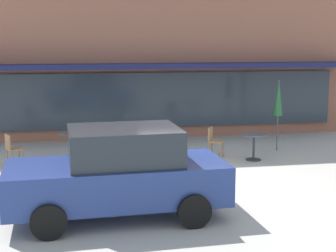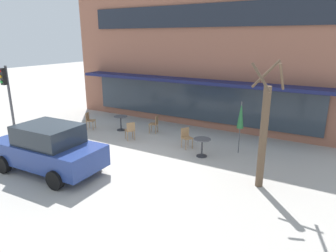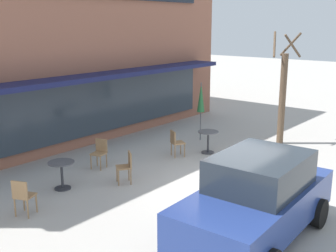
{
  "view_description": "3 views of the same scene",
  "coord_description": "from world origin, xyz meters",
  "px_view_note": "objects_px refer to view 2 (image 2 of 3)",
  "views": [
    {
      "loc": [
        -2.78,
        -11.58,
        3.43
      ],
      "look_at": [
        -0.12,
        2.97,
        0.93
      ],
      "focal_mm": 55.0,
      "sensor_mm": 36.0,
      "label": 1
    },
    {
      "loc": [
        6.8,
        -8.42,
        4.67
      ],
      "look_at": [
        0.5,
        2.36,
        0.99
      ],
      "focal_mm": 32.0,
      "sensor_mm": 36.0,
      "label": 2
    },
    {
      "loc": [
        -9.3,
        -5.59,
        4.35
      ],
      "look_at": [
        0.36,
        2.37,
        1.27
      ],
      "focal_mm": 45.0,
      "sensor_mm": 36.0,
      "label": 3
    }
  ],
  "objects_px": {
    "cafe_chair_2": "(155,123)",
    "cafe_chair_3": "(186,136)",
    "parked_sedan": "(48,148)",
    "traffic_light_pole": "(7,89)",
    "street_tree": "(264,133)",
    "cafe_table_streetside": "(202,145)",
    "cafe_table_near_wall": "(121,121)",
    "patio_umbrella_green_folded": "(241,116)",
    "cafe_chair_1": "(130,129)",
    "cafe_chair_0": "(89,119)"
  },
  "relations": [
    {
      "from": "cafe_chair_3",
      "to": "parked_sedan",
      "type": "bearing_deg",
      "value": -124.4
    },
    {
      "from": "cafe_table_near_wall",
      "to": "street_tree",
      "type": "height_order",
      "value": "street_tree"
    },
    {
      "from": "traffic_light_pole",
      "to": "cafe_table_streetside",
      "type": "bearing_deg",
      "value": 12.2
    },
    {
      "from": "parked_sedan",
      "to": "street_tree",
      "type": "xyz_separation_m",
      "value": [
        6.88,
        2.67,
        0.96
      ]
    },
    {
      "from": "cafe_table_streetside",
      "to": "parked_sedan",
      "type": "height_order",
      "value": "parked_sedan"
    },
    {
      "from": "cafe_chair_2",
      "to": "cafe_chair_3",
      "type": "bearing_deg",
      "value": -25.32
    },
    {
      "from": "street_tree",
      "to": "cafe_table_streetside",
      "type": "bearing_deg",
      "value": 152.54
    },
    {
      "from": "cafe_chair_2",
      "to": "cafe_chair_0",
      "type": "bearing_deg",
      "value": -160.73
    },
    {
      "from": "cafe_table_streetside",
      "to": "cafe_chair_0",
      "type": "distance_m",
      "value": 6.75
    },
    {
      "from": "cafe_chair_0",
      "to": "cafe_chair_2",
      "type": "height_order",
      "value": "same"
    },
    {
      "from": "parked_sedan",
      "to": "cafe_chair_2",
      "type": "bearing_deg",
      "value": 81.7
    },
    {
      "from": "cafe_chair_3",
      "to": "traffic_light_pole",
      "type": "xyz_separation_m",
      "value": [
        -8.46,
        -2.64,
        1.77
      ]
    },
    {
      "from": "cafe_chair_2",
      "to": "cafe_chair_3",
      "type": "xyz_separation_m",
      "value": [
        2.34,
        -1.11,
        0.0
      ]
    },
    {
      "from": "patio_umbrella_green_folded",
      "to": "traffic_light_pole",
      "type": "xyz_separation_m",
      "value": [
        -10.66,
        -3.2,
        0.67
      ]
    },
    {
      "from": "street_tree",
      "to": "cafe_chair_1",
      "type": "bearing_deg",
      "value": 166.39
    },
    {
      "from": "cafe_chair_3",
      "to": "cafe_table_streetside",
      "type": "bearing_deg",
      "value": -30.17
    },
    {
      "from": "cafe_chair_1",
      "to": "patio_umbrella_green_folded",
      "type": "bearing_deg",
      "value": 11.25
    },
    {
      "from": "cafe_chair_1",
      "to": "parked_sedan",
      "type": "bearing_deg",
      "value": -96.07
    },
    {
      "from": "street_tree",
      "to": "cafe_table_near_wall",
      "type": "bearing_deg",
      "value": 161.75
    },
    {
      "from": "patio_umbrella_green_folded",
      "to": "cafe_chair_3",
      "type": "bearing_deg",
      "value": -165.8
    },
    {
      "from": "cafe_table_near_wall",
      "to": "cafe_chair_0",
      "type": "bearing_deg",
      "value": -157.0
    },
    {
      "from": "cafe_table_streetside",
      "to": "cafe_chair_1",
      "type": "height_order",
      "value": "cafe_chair_1"
    },
    {
      "from": "parked_sedan",
      "to": "street_tree",
      "type": "distance_m",
      "value": 7.44
    },
    {
      "from": "cafe_chair_0",
      "to": "traffic_light_pole",
      "type": "relative_size",
      "value": 0.26
    },
    {
      "from": "cafe_table_streetside",
      "to": "cafe_table_near_wall",
      "type": "bearing_deg",
      "value": 166.96
    },
    {
      "from": "cafe_table_streetside",
      "to": "cafe_chair_3",
      "type": "xyz_separation_m",
      "value": [
        -1.02,
        0.59,
        0.01
      ]
    },
    {
      "from": "patio_umbrella_green_folded",
      "to": "cafe_chair_2",
      "type": "bearing_deg",
      "value": 173.05
    },
    {
      "from": "cafe_chair_0",
      "to": "street_tree",
      "type": "bearing_deg",
      "value": -11.51
    },
    {
      "from": "cafe_chair_1",
      "to": "cafe_chair_3",
      "type": "height_order",
      "value": "same"
    },
    {
      "from": "street_tree",
      "to": "cafe_chair_2",
      "type": "bearing_deg",
      "value": 152.89
    },
    {
      "from": "cafe_chair_0",
      "to": "parked_sedan",
      "type": "relative_size",
      "value": 0.21
    },
    {
      "from": "cafe_table_near_wall",
      "to": "traffic_light_pole",
      "type": "xyz_separation_m",
      "value": [
        -4.32,
        -3.24,
        1.78
      ]
    },
    {
      "from": "cafe_chair_2",
      "to": "parked_sedan",
      "type": "relative_size",
      "value": 0.21
    },
    {
      "from": "patio_umbrella_green_folded",
      "to": "cafe_chair_3",
      "type": "relative_size",
      "value": 2.47
    },
    {
      "from": "parked_sedan",
      "to": "cafe_chair_1",
      "type": "bearing_deg",
      "value": 83.93
    },
    {
      "from": "cafe_chair_3",
      "to": "traffic_light_pole",
      "type": "height_order",
      "value": "traffic_light_pole"
    },
    {
      "from": "cafe_chair_0",
      "to": "cafe_chair_1",
      "type": "relative_size",
      "value": 1.0
    },
    {
      "from": "patio_umbrella_green_folded",
      "to": "cafe_table_streetside",
      "type": "bearing_deg",
      "value": -135.59
    },
    {
      "from": "cafe_table_streetside",
      "to": "cafe_chair_0",
      "type": "height_order",
      "value": "cafe_chair_0"
    },
    {
      "from": "cafe_table_streetside",
      "to": "cafe_chair_1",
      "type": "xyz_separation_m",
      "value": [
        -3.76,
        0.17,
        0.01
      ]
    },
    {
      "from": "cafe_chair_1",
      "to": "traffic_light_pole",
      "type": "distance_m",
      "value": 6.39
    },
    {
      "from": "patio_umbrella_green_folded",
      "to": "street_tree",
      "type": "xyz_separation_m",
      "value": [
        1.49,
        -2.54,
        0.21
      ]
    },
    {
      "from": "cafe_chair_2",
      "to": "parked_sedan",
      "type": "xyz_separation_m",
      "value": [
        -0.84,
        -5.76,
        0.35
      ]
    },
    {
      "from": "cafe_chair_2",
      "to": "parked_sedan",
      "type": "bearing_deg",
      "value": -98.3
    },
    {
      "from": "patio_umbrella_green_folded",
      "to": "cafe_chair_1",
      "type": "distance_m",
      "value": 5.15
    },
    {
      "from": "cafe_chair_1",
      "to": "traffic_light_pole",
      "type": "height_order",
      "value": "traffic_light_pole"
    },
    {
      "from": "cafe_chair_3",
      "to": "street_tree",
      "type": "xyz_separation_m",
      "value": [
        3.69,
        -1.98,
        1.31
      ]
    },
    {
      "from": "cafe_chair_0",
      "to": "traffic_light_pole",
      "type": "xyz_separation_m",
      "value": [
        -2.75,
        -2.58,
        1.77
      ]
    },
    {
      "from": "cafe_table_near_wall",
      "to": "cafe_table_streetside",
      "type": "distance_m",
      "value": 5.29
    },
    {
      "from": "traffic_light_pole",
      "to": "street_tree",
      "type": "bearing_deg",
      "value": 3.12
    }
  ]
}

